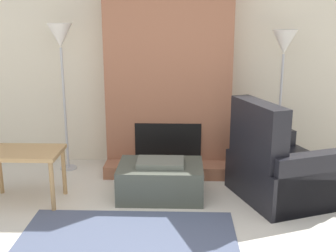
% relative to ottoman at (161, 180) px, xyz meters
% --- Properties ---
extents(wall_back, '(7.13, 0.06, 2.60)m').
position_rel_ottoman_xyz_m(wall_back, '(0.06, 1.16, 1.11)').
color(wall_back, beige).
rests_on(wall_back, ground_plane).
extents(fireplace, '(1.51, 0.70, 2.60)m').
position_rel_ottoman_xyz_m(fireplace, '(0.06, 0.92, 1.06)').
color(fireplace, '#935B42').
rests_on(fireplace, ground_plane).
extents(ottoman, '(0.89, 0.60, 0.41)m').
position_rel_ottoman_xyz_m(ottoman, '(0.00, 0.00, 0.00)').
color(ottoman, '#474C42').
rests_on(ottoman, ground_plane).
extents(armchair, '(1.13, 1.20, 1.05)m').
position_rel_ottoman_xyz_m(armchair, '(1.20, -0.01, 0.13)').
color(armchair, black).
rests_on(armchair, ground_plane).
extents(side_table, '(0.77, 0.50, 0.56)m').
position_rel_ottoman_xyz_m(side_table, '(-1.38, -0.18, 0.29)').
color(side_table, tan).
rests_on(side_table, ground_plane).
extents(floor_lamp_left, '(0.29, 0.29, 1.79)m').
position_rel_ottoman_xyz_m(floor_lamp_left, '(-1.20, 0.80, 1.37)').
color(floor_lamp_left, '#ADADB2').
rests_on(floor_lamp_left, ground_plane).
extents(floor_lamp_right, '(0.29, 0.29, 1.72)m').
position_rel_ottoman_xyz_m(floor_lamp_right, '(1.39, 0.80, 1.30)').
color(floor_lamp_right, '#ADADB2').
rests_on(floor_lamp_right, ground_plane).
extents(area_rug, '(1.89, 1.13, 0.01)m').
position_rel_ottoman_xyz_m(area_rug, '(-0.24, -0.95, -0.18)').
color(area_rug, '#4C5670').
rests_on(area_rug, ground_plane).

